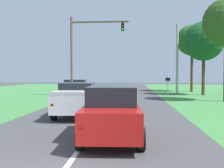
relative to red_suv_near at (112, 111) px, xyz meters
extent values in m
plane|color=#424244|center=(-0.91, 8.00, -1.01)|extent=(120.00, 120.00, 0.00)
cube|color=white|center=(-0.91, -3.00, -1.01)|extent=(0.16, 42.90, 0.01)
cube|color=#9E1411|center=(0.00, -0.06, -0.19)|extent=(2.12, 4.69, 0.92)
cube|color=black|center=(-0.01, 0.17, 0.59)|extent=(1.80, 2.93, 0.65)
cube|color=red|center=(-0.66, -2.37, -0.14)|extent=(0.14, 0.07, 0.12)
cube|color=red|center=(0.89, -2.29, -0.14)|extent=(0.14, 0.07, 0.12)
cylinder|color=black|center=(-1.01, 1.32, -0.65)|extent=(0.26, 0.73, 0.72)
cylinder|color=black|center=(0.88, 1.41, -0.65)|extent=(0.26, 0.73, 0.72)
cylinder|color=black|center=(-0.87, -1.53, -0.65)|extent=(0.26, 0.73, 0.72)
cylinder|color=black|center=(1.02, -1.44, -0.65)|extent=(0.26, 0.73, 0.72)
cube|color=silver|center=(-2.37, 5.27, -0.15)|extent=(2.30, 5.62, 0.92)
cube|color=black|center=(-2.35, 4.99, 0.59)|extent=(1.89, 2.18, 0.57)
cube|color=#B8B8B8|center=(-2.28, 3.56, 0.41)|extent=(2.03, 2.19, 0.20)
cube|color=red|center=(-3.06, 2.50, -0.11)|extent=(0.14, 0.07, 0.12)
cube|color=red|center=(-1.40, 2.58, -0.11)|extent=(0.14, 0.07, 0.12)
cylinder|color=black|center=(-3.47, 6.93, -0.61)|extent=(0.28, 0.81, 0.80)
cylinder|color=black|center=(-1.43, 7.03, -0.61)|extent=(0.28, 0.81, 0.80)
cylinder|color=black|center=(-3.30, 3.51, -0.61)|extent=(0.28, 0.81, 0.80)
cylinder|color=black|center=(-1.27, 3.61, -0.61)|extent=(0.28, 0.81, 0.80)
cylinder|color=brown|center=(-5.88, 17.99, 3.31)|extent=(0.24, 0.24, 8.64)
cube|color=#4C3D2B|center=(-2.78, 17.99, 7.02)|extent=(6.21, 0.16, 0.16)
cube|color=black|center=(-0.30, 17.99, 6.47)|extent=(0.32, 0.28, 0.90)
sphere|color=black|center=(-0.30, 17.84, 6.77)|extent=(0.22, 0.22, 0.22)
sphere|color=black|center=(-0.30, 17.84, 6.47)|extent=(0.22, 0.22, 0.22)
sphere|color=#1ED83F|center=(-0.30, 17.84, 6.17)|extent=(0.22, 0.22, 0.22)
cylinder|color=gray|center=(4.54, 18.28, 0.10)|extent=(0.08, 0.08, 2.22)
cube|color=white|center=(4.54, 18.25, 0.86)|extent=(0.60, 0.03, 0.44)
cube|color=black|center=(4.54, 18.23, 0.86)|extent=(0.52, 0.01, 0.36)
cylinder|color=#4C351E|center=(8.90, 20.63, 1.25)|extent=(0.36, 0.36, 4.51)
sphere|color=#174D21|center=(8.90, 20.63, 5.20)|extent=(4.53, 4.53, 4.53)
cube|color=black|center=(-6.15, 22.00, -0.27)|extent=(4.31, 2.00, 0.80)
cube|color=black|center=(-6.36, 22.00, 0.43)|extent=(2.60, 1.73, 0.58)
cube|color=red|center=(-4.03, 21.26, -0.23)|extent=(0.06, 0.14, 0.12)
cube|color=red|center=(-4.06, 22.83, -0.23)|extent=(0.06, 0.14, 0.12)
cylinder|color=black|center=(-7.46, 21.02, -0.67)|extent=(0.68, 0.24, 0.68)
cylinder|color=black|center=(-7.49, 22.94, -0.67)|extent=(0.68, 0.24, 0.68)
cylinder|color=black|center=(-4.81, 21.07, -0.67)|extent=(0.68, 0.24, 0.68)
cylinder|color=black|center=(-4.84, 22.99, -0.67)|extent=(0.68, 0.24, 0.68)
cylinder|color=#9E998E|center=(5.96, 20.87, 3.12)|extent=(0.28, 0.28, 8.27)
cylinder|color=#4C351E|center=(8.90, 26.37, 1.75)|extent=(0.36, 0.36, 5.52)
sphere|color=#23581D|center=(8.90, 26.37, 6.09)|extent=(4.22, 4.22, 4.22)
camera|label=1|loc=(0.75, -9.20, 1.33)|focal=40.53mm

